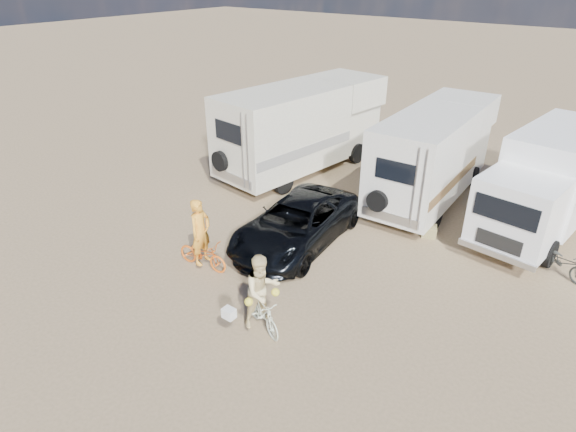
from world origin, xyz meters
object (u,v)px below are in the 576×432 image
Objects in this scene: rv_left at (302,129)px; bike_woman at (263,313)px; dark_suv at (296,223)px; box_truck at (546,185)px; bike_parked at (563,262)px; crate at (429,231)px; rv_main at (434,156)px; bike_man at (203,254)px; rider_man at (201,238)px; rider_woman at (262,297)px; cooler at (300,222)px.

bike_woman is at bearing -51.96° from rv_left.
box_truck is at bearing 37.61° from dark_suv.
bike_parked reaches higher than crate.
rv_main reaches higher than bike_parked.
bike_man is at bearing -128.40° from crate.
rider_woman is at bearing -114.61° from rider_man.
rider_man is at bearing 173.48° from bike_man.
box_truck is 11.40× the size of cooler.
box_truck is 4.18× the size of bike_parked.
rv_left is 5.39m from cooler.
bike_man is at bearing -113.76° from rv_main.
bike_parked is (1.18, -2.29, -1.20)m from box_truck.
crate is at bearing -10.74° from rv_left.
cooler is (0.84, 3.55, -0.20)m from bike_man.
rv_main is at bearing 91.01° from bike_parked.
rider_woman is 1.19× the size of bike_parked.
rider_man is at bearing 153.02° from bike_parked.
bike_man is (-7.06, -8.07, -1.17)m from box_truck.
rider_man is 4.42× the size of crate.
bike_parked is (5.19, 6.78, -0.51)m from rider_woman.
rv_left is 10.22m from rider_woman.
rider_man is at bearing -113.76° from rv_main.
rider_man is (0.00, -0.00, 0.55)m from bike_man.
dark_suv is at bearing 46.92° from bike_woman.
bike_woman is (-0.24, -9.30, -1.20)m from rv_main.
bike_parked is 2.73× the size of cooler.
rv_left reaches higher than dark_suv.
rv_main reaches higher than rider_woman.
box_truck is at bearing -1.98° from bike_woman.
bike_man is at bearing -67.18° from rv_left.
box_truck is 14.71× the size of crate.
rider_woman is (3.05, -1.00, -0.05)m from rider_man.
bike_parked is at bearing 18.52° from dark_suv.
dark_suv is at bearing -129.85° from box_truck.
bike_woman reaches higher than bike_man.
box_truck is at bearing 43.24° from crate.
dark_suv is at bearing 46.92° from rider_woman.
dark_suv reaches higher than bike_woman.
dark_suv is (-1.96, -5.62, -0.94)m from rv_main.
bike_man is 2.87× the size of cooler.
rider_man is (-3.05, 1.00, 0.53)m from bike_woman.
rider_man reaches higher than crate.
dark_suv is at bearing -48.29° from rv_left.
crate is at bearing 42.75° from cooler.
rider_woman reaches higher than dark_suv.
bike_man is 3.24m from rider_woman.
rv_left is at bearing 138.18° from cooler.
rider_man reaches higher than bike_parked.
cooler is at bearing -19.81° from bike_man.
rider_man is (-3.29, -8.30, -0.67)m from rv_main.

